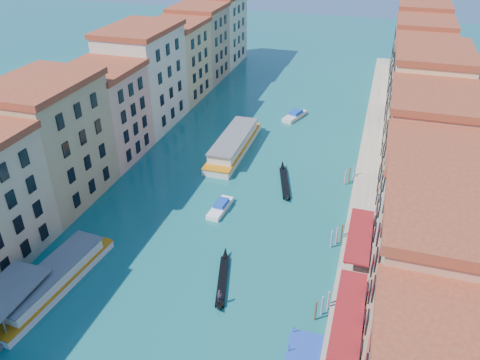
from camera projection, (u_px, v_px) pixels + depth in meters
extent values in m
cube|color=tan|center=(51.00, 145.00, 73.13)|extent=(12.00, 17.00, 19.00)
cube|color=maroon|center=(37.00, 83.00, 68.03)|extent=(12.80, 17.40, 1.00)
cube|color=tan|center=(105.00, 115.00, 86.51)|extent=(12.00, 14.00, 16.50)
cube|color=maroon|center=(98.00, 69.00, 82.06)|extent=(12.80, 14.40, 1.00)
cube|color=beige|center=(144.00, 80.00, 98.79)|extent=(12.00, 18.00, 20.00)
cube|color=maroon|center=(139.00, 29.00, 93.44)|extent=(12.80, 18.40, 1.00)
cube|color=tan|center=(177.00, 63.00, 113.41)|extent=(12.00, 16.00, 17.50)
cube|color=maroon|center=(174.00, 24.00, 108.70)|extent=(12.80, 16.40, 1.00)
cube|color=tan|center=(200.00, 45.00, 125.91)|extent=(12.00, 15.00, 18.50)
cube|color=maroon|center=(198.00, 7.00, 120.94)|extent=(12.80, 15.40, 1.00)
cube|color=beige|center=(220.00, 31.00, 138.94)|extent=(12.00, 17.00, 19.00)
cube|color=tan|center=(437.00, 289.00, 45.84)|extent=(12.00, 17.00, 19.00)
cube|color=maroon|center=(461.00, 204.00, 40.75)|extent=(12.80, 17.40, 1.00)
cube|color=tan|center=(428.00, 213.00, 59.23)|extent=(12.00, 14.00, 16.50)
cube|color=maroon|center=(443.00, 152.00, 54.77)|extent=(12.80, 14.40, 1.00)
cube|color=#A76A4C|center=(425.00, 155.00, 71.19)|extent=(12.00, 16.00, 18.00)
cube|color=maroon|center=(439.00, 96.00, 66.35)|extent=(12.80, 16.40, 1.00)
cube|color=tan|center=(423.00, 109.00, 84.66)|extent=(12.00, 18.00, 20.00)
cube|color=maroon|center=(436.00, 51.00, 79.31)|extent=(12.80, 18.40, 1.00)
cube|color=#9C5743|center=(420.00, 86.00, 98.87)|extent=(12.00, 15.00, 17.50)
cube|color=maroon|center=(429.00, 42.00, 94.16)|extent=(12.80, 15.40, 1.00)
cube|color=#D8BA8A|center=(419.00, 63.00, 111.37)|extent=(12.00, 16.00, 18.50)
cube|color=maroon|center=(427.00, 21.00, 106.40)|extent=(12.80, 16.40, 1.00)
cube|color=tan|center=(418.00, 44.00, 124.69)|extent=(12.00, 17.00, 19.50)
cube|color=maroon|center=(425.00, 4.00, 119.47)|extent=(12.80, 17.40, 1.00)
cube|color=gray|center=(368.00, 164.00, 86.58)|extent=(4.00, 140.00, 1.00)
cube|color=maroon|center=(348.00, 318.00, 51.12)|extent=(3.20, 15.30, 0.25)
cylinder|color=slate|center=(339.00, 293.00, 56.43)|extent=(0.12, 0.12, 3.00)
cube|color=maroon|center=(360.00, 235.00, 63.87)|extent=(3.20, 12.60, 0.25)
cylinder|color=slate|center=(345.00, 261.00, 61.53)|extent=(0.12, 0.12, 3.00)
cylinder|color=slate|center=(351.00, 225.00, 68.44)|extent=(0.12, 0.12, 3.00)
cylinder|color=#522F1C|center=(315.00, 312.00, 54.15)|extent=(0.24, 0.24, 3.20)
cylinder|color=#522F1C|center=(322.00, 307.00, 54.82)|extent=(0.24, 0.24, 3.20)
cylinder|color=#522F1C|center=(328.00, 302.00, 55.50)|extent=(0.24, 0.24, 3.20)
cylinder|color=#522F1C|center=(331.00, 240.00, 65.67)|extent=(0.24, 0.24, 3.20)
cylinder|color=#522F1C|center=(337.00, 237.00, 66.34)|extent=(0.24, 0.24, 3.20)
cylinder|color=#522F1C|center=(342.00, 233.00, 67.01)|extent=(0.24, 0.24, 3.20)
cylinder|color=#522F1C|center=(345.00, 178.00, 80.48)|extent=(0.24, 0.24, 3.20)
cylinder|color=#522F1C|center=(349.00, 176.00, 81.15)|extent=(0.24, 0.24, 3.20)
cylinder|color=#522F1C|center=(353.00, 174.00, 81.82)|extent=(0.24, 0.24, 3.20)
cube|color=silver|center=(54.00, 284.00, 59.19)|extent=(5.98, 19.63, 1.16)
cube|color=silver|center=(52.00, 276.00, 58.55)|extent=(5.17, 15.74, 1.55)
cube|color=slate|center=(51.00, 270.00, 58.08)|extent=(5.50, 16.25, 0.24)
cube|color=#C76E0B|center=(53.00, 280.00, 58.92)|extent=(6.02, 19.64, 0.24)
cube|color=silver|center=(234.00, 148.00, 91.98)|extent=(5.17, 22.53, 1.35)
cube|color=silver|center=(234.00, 141.00, 91.24)|extent=(4.58, 18.02, 1.80)
cube|color=slate|center=(234.00, 136.00, 90.69)|extent=(4.92, 18.59, 0.28)
cube|color=#C76E0B|center=(234.00, 145.00, 91.67)|extent=(5.22, 22.53, 0.28)
cube|color=black|center=(222.00, 281.00, 60.17)|extent=(3.31, 9.06, 0.45)
cone|color=black|center=(225.00, 253.00, 64.30)|extent=(1.38, 2.19, 1.69)
cone|color=black|center=(219.00, 308.00, 55.69)|extent=(1.29, 1.85, 1.49)
imported|color=#362636|center=(220.00, 296.00, 56.34)|extent=(0.72, 0.56, 1.74)
cube|color=black|center=(285.00, 183.00, 81.22)|extent=(3.98, 9.96, 0.50)
cone|color=black|center=(283.00, 165.00, 85.79)|extent=(1.59, 2.43, 1.87)
cone|color=black|center=(287.00, 199.00, 76.27)|extent=(1.48, 2.06, 1.65)
cube|color=white|center=(220.00, 208.00, 74.22)|extent=(2.48, 6.64, 0.75)
cube|color=#1542B0|center=(221.00, 203.00, 74.26)|extent=(1.86, 2.90, 0.65)
cube|color=silver|center=(294.00, 116.00, 106.22)|extent=(4.56, 7.91, 0.86)
cube|color=#1542B0|center=(296.00, 112.00, 106.22)|extent=(2.83, 3.67, 0.75)
cube|color=#1F42B0|center=(306.00, 357.00, 50.00)|extent=(4.50, 6.57, 0.54)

